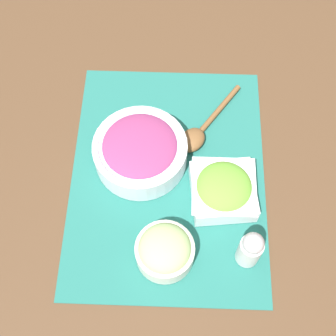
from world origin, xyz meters
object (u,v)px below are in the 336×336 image
(lettuce_bowl, at_px, (223,189))
(cucumber_bowl, at_px, (166,250))
(onion_bowl, at_px, (140,150))
(pepper_shaker, at_px, (251,249))
(wooden_spoon, at_px, (198,134))

(lettuce_bowl, height_order, cucumber_bowl, cucumber_bowl)
(onion_bowl, xyz_separation_m, pepper_shaker, (-0.21, -0.22, 0.01))
(lettuce_bowl, distance_m, wooden_spoon, 0.15)
(wooden_spoon, distance_m, pepper_shaker, 0.29)
(onion_bowl, bearing_deg, wooden_spoon, -63.00)
(cucumber_bowl, distance_m, pepper_shaker, 0.16)
(lettuce_bowl, distance_m, cucumber_bowl, 0.17)
(lettuce_bowl, bearing_deg, cucumber_bowl, 139.91)
(wooden_spoon, bearing_deg, onion_bowl, 117.00)
(wooden_spoon, bearing_deg, pepper_shaker, -160.22)
(onion_bowl, distance_m, lettuce_bowl, 0.19)
(lettuce_bowl, relative_size, wooden_spoon, 0.71)
(lettuce_bowl, relative_size, pepper_shaker, 1.34)
(cucumber_bowl, bearing_deg, lettuce_bowl, -40.09)
(lettuce_bowl, xyz_separation_m, pepper_shaker, (-0.13, -0.05, 0.02))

